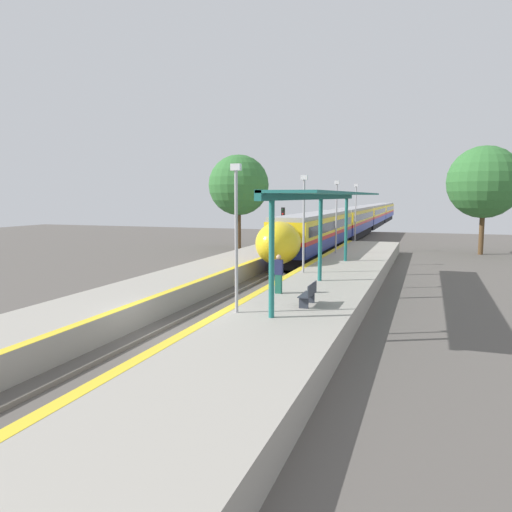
% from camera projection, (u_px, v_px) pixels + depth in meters
% --- Properties ---
extents(ground_plane, '(120.00, 120.00, 0.00)m').
position_uv_depth(ground_plane, '(171.00, 337.00, 18.76)').
color(ground_plane, '#56514C').
extents(rail_left, '(0.08, 90.00, 0.15)m').
position_uv_depth(rail_left, '(154.00, 333.00, 18.99)').
color(rail_left, slate).
rests_on(rail_left, ground_plane).
extents(rail_right, '(0.08, 90.00, 0.15)m').
position_uv_depth(rail_right, '(188.00, 337.00, 18.52)').
color(rail_right, slate).
rests_on(rail_right, ground_plane).
extents(train, '(2.92, 88.15, 3.86)m').
position_uv_depth(train, '(362.00, 218.00, 71.25)').
color(train, black).
rests_on(train, ground_plane).
extents(platform_right, '(4.76, 64.00, 1.02)m').
position_uv_depth(platform_right, '(276.00, 334.00, 17.36)').
color(platform_right, '#9E998E').
rests_on(platform_right, ground_plane).
extents(platform_left, '(3.81, 64.00, 1.02)m').
position_uv_depth(platform_left, '(89.00, 316.00, 19.89)').
color(platform_left, '#9E998E').
rests_on(platform_left, ground_plane).
extents(platform_bench, '(0.44, 1.44, 0.89)m').
position_uv_depth(platform_bench, '(309.00, 294.00, 19.43)').
color(platform_bench, '#2D333D').
rests_on(platform_bench, platform_right).
extents(person_waiting, '(0.36, 0.23, 1.72)m').
position_uv_depth(person_waiting, '(279.00, 273.00, 21.87)').
color(person_waiting, '#1E604C').
rests_on(person_waiting, platform_right).
extents(railway_signal, '(0.28, 0.28, 4.36)m').
position_uv_depth(railway_signal, '(283.00, 228.00, 41.01)').
color(railway_signal, '#59595E').
rests_on(railway_signal, ground_plane).
extents(lamppost_near, '(0.36, 0.20, 5.40)m').
position_uv_depth(lamppost_near, '(236.00, 229.00, 17.99)').
color(lamppost_near, '#9E9EA3').
rests_on(lamppost_near, platform_right).
extents(lamppost_mid, '(0.36, 0.20, 5.40)m').
position_uv_depth(lamppost_mid, '(304.00, 217.00, 27.63)').
color(lamppost_mid, '#9E9EA3').
rests_on(lamppost_mid, platform_right).
extents(lamppost_far, '(0.36, 0.20, 5.40)m').
position_uv_depth(lamppost_far, '(336.00, 212.00, 37.27)').
color(lamppost_far, '#9E9EA3').
rests_on(lamppost_far, platform_right).
extents(lamppost_farthest, '(0.36, 0.20, 5.40)m').
position_uv_depth(lamppost_farthest, '(356.00, 209.00, 46.91)').
color(lamppost_farthest, '#9E9EA3').
rests_on(lamppost_farthest, platform_right).
extents(station_canopy, '(2.02, 19.41, 4.46)m').
position_uv_depth(station_canopy, '(332.00, 198.00, 24.60)').
color(station_canopy, '#1E6B66').
rests_on(station_canopy, platform_right).
extents(background_tree_left, '(6.02, 6.02, 9.40)m').
position_uv_depth(background_tree_left, '(239.00, 185.00, 49.81)').
color(background_tree_left, brown).
rests_on(background_tree_left, ground_plane).
extents(background_tree_right, '(6.48, 6.48, 9.78)m').
position_uv_depth(background_tree_right, '(484.00, 182.00, 44.69)').
color(background_tree_right, brown).
rests_on(background_tree_right, ground_plane).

